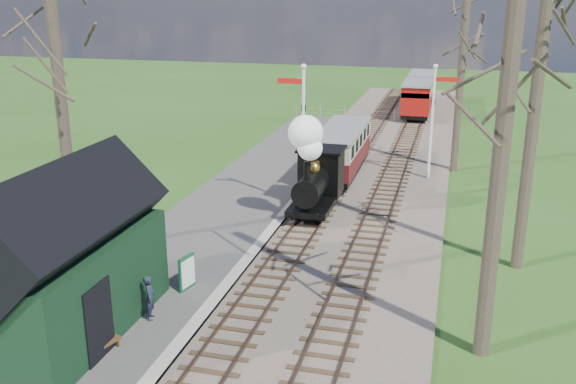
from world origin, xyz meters
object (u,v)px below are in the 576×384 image
(semaphore_near, at_px, (302,127))
(locomotive, at_px, (315,170))
(coach, at_px, (341,149))
(red_carriage_a, at_px, (417,99))
(sign_board, at_px, (187,272))
(bench, at_px, (93,341))
(red_carriage_b, at_px, (422,88))
(person, at_px, (150,298))
(semaphore_far, at_px, (434,113))
(station_shed, at_px, (64,260))

(semaphore_near, height_order, locomotive, semaphore_near)
(coach, xyz_separation_m, red_carriage_a, (2.60, 16.55, 0.03))
(red_carriage_a, xyz_separation_m, sign_board, (-4.85, -30.68, -0.75))
(semaphore_near, relative_size, bench, 4.27)
(red_carriage_b, distance_m, person, 38.57)
(red_carriage_a, relative_size, person, 3.91)
(coach, xyz_separation_m, person, (-2.49, -16.17, -0.62))
(coach, bearing_deg, semaphore_far, 8.99)
(station_shed, xyz_separation_m, bench, (1.24, -0.93, -1.69))
(coach, relative_size, bench, 4.77)
(coach, relative_size, person, 5.31)
(station_shed, distance_m, red_carriage_a, 34.57)
(semaphore_far, bearing_deg, locomotive, -123.00)
(semaphore_far, height_order, red_carriage_a, semaphore_far)
(semaphore_near, distance_m, coach, 5.78)
(semaphore_far, xyz_separation_m, sign_board, (-6.62, -14.82, -2.60))
(semaphore_far, distance_m, sign_board, 16.44)
(station_shed, xyz_separation_m, red_carriage_a, (6.90, 33.86, -0.77))
(semaphore_near, relative_size, person, 4.76)
(station_shed, height_order, coach, station_shed)
(semaphore_near, distance_m, bench, 13.49)
(station_shed, height_order, semaphore_far, semaphore_far)
(coach, height_order, red_carriage_a, red_carriage_a)
(station_shed, bearing_deg, bench, -37.08)
(locomotive, height_order, coach, locomotive)
(station_shed, xyz_separation_m, semaphore_far, (8.67, 18.00, 1.08))
(semaphore_far, xyz_separation_m, coach, (-4.37, -0.69, -1.88))
(red_carriage_b, relative_size, sign_board, 4.68)
(locomotive, xyz_separation_m, person, (-2.47, -10.11, -1.15))
(station_shed, relative_size, coach, 0.91)
(red_carriage_a, height_order, sign_board, red_carriage_a)
(semaphore_near, xyz_separation_m, red_carriage_a, (3.37, 21.86, -2.12))
(semaphore_far, bearing_deg, sign_board, -114.08)
(bench, bearing_deg, locomotive, 75.95)
(semaphore_far, distance_m, locomotive, 8.16)
(station_shed, distance_m, semaphore_near, 12.58)
(semaphore_far, bearing_deg, red_carriage_a, 96.38)
(semaphore_far, bearing_deg, person, -112.13)
(semaphore_near, distance_m, semaphore_far, 7.91)
(bench, xyz_separation_m, person, (0.58, 2.07, 0.28))
(sign_board, bearing_deg, station_shed, -122.76)
(semaphore_far, relative_size, red_carriage_a, 1.12)
(red_carriage_a, bearing_deg, semaphore_near, -98.76)
(person, bearing_deg, semaphore_near, -27.16)
(semaphore_near, distance_m, red_carriage_a, 22.22)
(semaphore_near, xyz_separation_m, red_carriage_b, (3.37, 27.36, -2.12))
(person, bearing_deg, sign_board, -24.74)
(semaphore_far, height_order, locomotive, semaphore_far)
(red_carriage_b, height_order, sign_board, red_carriage_b)
(station_shed, distance_m, semaphore_far, 20.01)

